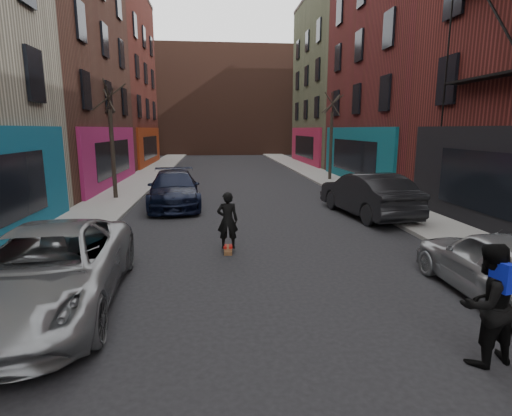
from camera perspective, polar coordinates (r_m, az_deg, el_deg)
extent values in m
cube|color=gray|center=(32.24, -14.62, 4.95)|extent=(2.50, 84.00, 0.13)
cube|color=gray|center=(32.78, 7.61, 5.31)|extent=(2.50, 84.00, 0.13)
cube|color=#47281E|center=(57.83, -4.70, 14.80)|extent=(40.00, 10.00, 14.00)
imported|color=gray|center=(8.62, -27.72, -7.82)|extent=(3.01, 5.83, 1.57)
imported|color=black|center=(18.06, -11.62, 2.67)|extent=(2.67, 5.57, 1.57)
imported|color=#95999D|center=(9.48, 31.49, -6.92)|extent=(1.80, 4.29, 1.45)
imported|color=black|center=(16.38, 15.62, 1.89)|extent=(2.51, 5.43, 1.72)
cube|color=brown|center=(11.38, -4.03, -5.95)|extent=(0.24, 0.81, 0.10)
imported|color=black|center=(11.15, -4.09, -1.76)|extent=(0.60, 0.40, 1.61)
imported|color=black|center=(6.82, 30.06, -11.81)|extent=(1.02, 0.87, 1.83)
cube|color=#0D1AB8|center=(6.55, 31.66, -8.34)|extent=(0.20, 0.32, 0.42)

